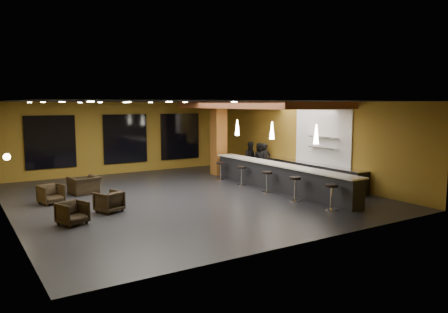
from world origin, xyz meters
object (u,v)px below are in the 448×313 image
pendant_2 (237,128)px  armchair_a (73,213)px  staff_b (251,159)px  staff_c (260,159)px  bar_stool_4 (221,169)px  staff_a (265,161)px  armchair_c (51,194)px  bar_stool_2 (267,179)px  pendant_1 (272,130)px  armchair_b (109,202)px  pendant_0 (316,134)px  column (219,138)px  bar_stool_3 (242,173)px  armchair_d (84,185)px  bar_stool_0 (331,193)px  bar_counter (279,178)px  prep_counter (308,173)px

pendant_2 → armchair_a: bearing=-155.3°
staff_b → staff_c: size_ratio=1.04×
bar_stool_4 → staff_b: bearing=6.7°
staff_a → armchair_c: 9.25m
staff_a → bar_stool_2: bearing=-125.5°
pendant_1 → staff_a: pendant_1 is taller
armchair_b → pendant_2: bearing=-179.3°
pendant_0 → armchair_a: bearing=171.3°
staff_b → armchair_c: staff_b is taller
staff_c → staff_b: bearing=-179.3°
staff_b → staff_c: bearing=11.3°
column → staff_b: 1.85m
pendant_2 → bar_stool_3: size_ratio=0.88×
armchair_b → bar_stool_3: bar_stool_3 is taller
armchair_d → bar_stool_0: (6.11, -6.82, 0.21)m
bar_counter → staff_b: (1.14, 3.49, 0.31)m
column → bar_stool_3: 3.26m
armchair_b → bar_stool_4: size_ratio=0.94×
column → pendant_2: column is taller
column → armchair_d: bearing=-169.8°
staff_b → bar_stool_3: 2.59m
staff_c → bar_stool_2: staff_c is taller
bar_stool_2 → bar_stool_0: bearing=-89.5°
pendant_1 → pendant_2: size_ratio=1.00×
pendant_1 → armchair_b: pendant_1 is taller
bar_stool_0 → staff_c: bearing=71.7°
pendant_2 → staff_c: bearing=13.9°
bar_counter → bar_stool_3: bearing=112.0°
pendant_0 → bar_stool_3: size_ratio=0.88×
bar_stool_4 → armchair_c: bearing=-172.6°
armchair_d → bar_stool_2: bearing=139.5°
pendant_2 → armchair_d: bearing=176.8°
pendant_2 → bar_stool_4: pendant_2 is taller
bar_stool_3 → bar_stool_4: bearing=91.4°
column → staff_a: size_ratio=2.14×
pendant_0 → armchair_a: size_ratio=0.96×
armchair_c → staff_c: bearing=-9.0°
armchair_b → bar_stool_4: (6.12, 3.15, 0.17)m
bar_stool_0 → bar_stool_3: bar_stool_0 is taller
prep_counter → armchair_b: prep_counter is taller
column → staff_c: bearing=-37.0°
pendant_0 → staff_c: size_ratio=0.45×
bar_stool_2 → staff_b: bearing=62.9°
pendant_2 → bar_stool_4: bearing=159.1°
staff_a → bar_stool_2: size_ratio=2.00×
bar_counter → staff_b: bearing=71.8°
pendant_1 → staff_c: pendant_1 is taller
bar_counter → bar_stool_0: 3.50m
armchair_c → bar_stool_4: bearing=-8.0°
armchair_a → armchair_d: armchair_d is taller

